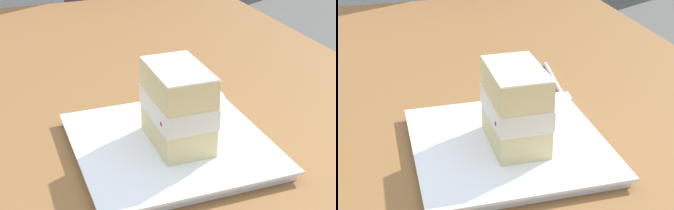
{
  "view_description": "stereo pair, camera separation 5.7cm",
  "coord_description": "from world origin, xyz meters",
  "views": [
    {
      "loc": [
        0.61,
        -0.22,
        1.1
      ],
      "look_at": [
        0.02,
        -0.0,
        0.79
      ],
      "focal_mm": 54.97,
      "sensor_mm": 36.0,
      "label": 1
    },
    {
      "loc": [
        0.63,
        -0.17,
        1.1
      ],
      "look_at": [
        0.02,
        -0.0,
        0.79
      ],
      "focal_mm": 54.97,
      "sensor_mm": 36.0,
      "label": 2
    }
  ],
  "objects": [
    {
      "name": "patio_table",
      "position": [
        0.0,
        0.0,
        0.63
      ],
      "size": [
        1.64,
        0.94,
        0.72
      ],
      "color": "brown",
      "rests_on": "ground"
    },
    {
      "name": "cake_slice",
      "position": [
        0.03,
        0.01,
        0.79
      ],
      "size": [
        0.12,
        0.08,
        0.11
      ],
      "color": "#EAD18C",
      "rests_on": "dessert_plate"
    },
    {
      "name": "dessert_plate",
      "position": [
        0.02,
        -0.0,
        0.72
      ],
      "size": [
        0.27,
        0.27,
        0.02
      ],
      "color": "white",
      "rests_on": "patio_table"
    },
    {
      "name": "dessert_fork",
      "position": [
        -0.17,
        0.14,
        0.72
      ],
      "size": [
        0.17,
        0.04,
        0.01
      ],
      "color": "silver",
      "rests_on": "patio_table"
    }
  ]
}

